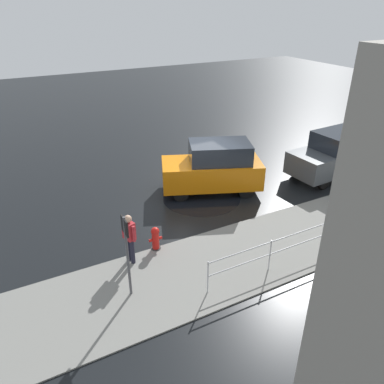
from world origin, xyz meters
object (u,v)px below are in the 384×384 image
(parked_sedan, at_px, (337,153))
(fire_hydrant, at_px, (155,239))
(sign_post, at_px, (127,246))
(pedestrian, at_px, (129,235))
(moving_hatchback, at_px, (214,168))

(parked_sedan, distance_m, fire_hydrant, 9.37)
(sign_post, bearing_deg, fire_hydrant, -131.46)
(pedestrian, bearing_deg, moving_hatchback, -147.54)
(parked_sedan, xyz_separation_m, fire_hydrant, (9.23, 1.51, -0.60))
(fire_hydrant, relative_size, pedestrian, 0.50)
(parked_sedan, distance_m, sign_post, 11.05)
(pedestrian, bearing_deg, sign_post, 69.82)
(moving_hatchback, height_order, sign_post, sign_post)
(parked_sedan, xyz_separation_m, sign_post, (10.60, 3.06, 0.58))
(fire_hydrant, bearing_deg, sign_post, 48.54)
(parked_sedan, xyz_separation_m, pedestrian, (10.12, 1.77, -0.04))
(pedestrian, height_order, sign_post, sign_post)
(parked_sedan, relative_size, fire_hydrant, 5.48)
(moving_hatchback, bearing_deg, parked_sedan, 168.64)
(fire_hydrant, bearing_deg, parked_sedan, -170.69)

